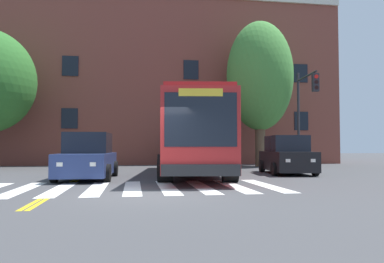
{
  "coord_description": "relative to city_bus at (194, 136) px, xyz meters",
  "views": [
    {
      "loc": [
        -0.36,
        -10.15,
        1.29
      ],
      "look_at": [
        2.16,
        6.06,
        1.96
      ],
      "focal_mm": 35.0,
      "sensor_mm": 36.0,
      "label": 1
    }
  ],
  "objects": [
    {
      "name": "car_navy_near_lane",
      "position": [
        -4.62,
        -1.7,
        -0.97
      ],
      "size": [
        2.28,
        4.61,
        1.86
      ],
      "color": "navy",
      "rests_on": "ground"
    },
    {
      "name": "traffic_light_near_corner",
      "position": [
        7.2,
        3.5,
        2.1
      ],
      "size": [
        0.55,
        3.06,
        5.91
      ],
      "color": "#28282D",
      "rests_on": "ground"
    },
    {
      "name": "lane_line_yellow_outer",
      "position": [
        -4.92,
        8.73,
        -1.81
      ],
      "size": [
        0.12,
        36.0,
        0.01
      ],
      "primitive_type": "cube",
      "color": "gold",
      "rests_on": "ground"
    },
    {
      "name": "car_black_far_lane",
      "position": [
        4.46,
        -0.16,
        -0.97
      ],
      "size": [
        2.43,
        4.29,
        1.83
      ],
      "color": "black",
      "rests_on": "ground"
    },
    {
      "name": "city_bus",
      "position": [
        0.0,
        0.0,
        0.0
      ],
      "size": [
        4.01,
        12.44,
        3.34
      ],
      "color": "#B22323",
      "rests_on": "ground"
    },
    {
      "name": "car_grey_behind_bus",
      "position": [
        0.47,
        8.82,
        -0.98
      ],
      "size": [
        2.56,
        4.68,
        1.84
      ],
      "color": "slate",
      "rests_on": "ground"
    },
    {
      "name": "lane_line_yellow_inner",
      "position": [
        -5.08,
        8.73,
        -1.81
      ],
      "size": [
        0.12,
        36.0,
        0.01
      ],
      "primitive_type": "cube",
      "color": "gold",
      "rests_on": "ground"
    },
    {
      "name": "crosswalk",
      "position": [
        -2.83,
        -5.27,
        -1.81
      ],
      "size": [
        9.31,
        4.28,
        0.01
      ],
      "color": "white",
      "rests_on": "ground"
    },
    {
      "name": "building_facade",
      "position": [
        -2.96,
        13.8,
        4.7
      ],
      "size": [
        31.71,
        8.9,
        13.0
      ],
      "color": "brown",
      "rests_on": "ground"
    },
    {
      "name": "street_tree_curbside_large",
      "position": [
        5.52,
        6.66,
        4.21
      ],
      "size": [
        6.22,
        6.23,
        9.73
      ],
      "color": "brown",
      "rests_on": "ground"
    },
    {
      "name": "ground_plane",
      "position": [
        -2.44,
        -7.09,
        -1.81
      ],
      "size": [
        120.0,
        120.0,
        0.0
      ],
      "primitive_type": "plane",
      "color": "#424244"
    }
  ]
}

